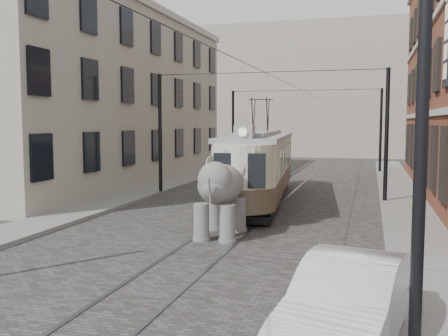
% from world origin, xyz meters
% --- Properties ---
extents(ground, '(120.00, 120.00, 0.00)m').
position_xyz_m(ground, '(0.00, 0.00, 0.00)').
color(ground, '#494643').
extents(tram_rails, '(1.54, 80.00, 0.02)m').
position_xyz_m(tram_rails, '(0.00, 0.00, 0.01)').
color(tram_rails, slate).
rests_on(tram_rails, ground).
extents(sidewalk_right, '(2.00, 60.00, 0.15)m').
position_xyz_m(sidewalk_right, '(6.00, 0.00, 0.07)').
color(sidewalk_right, slate).
rests_on(sidewalk_right, ground).
extents(sidewalk_left, '(2.00, 60.00, 0.15)m').
position_xyz_m(sidewalk_left, '(-6.50, 0.00, 0.07)').
color(sidewalk_left, slate).
rests_on(sidewalk_left, ground).
extents(stucco_building, '(7.00, 24.00, 10.00)m').
position_xyz_m(stucco_building, '(-11.00, 10.00, 5.00)').
color(stucco_building, '#9C9481').
rests_on(stucco_building, ground).
extents(distant_block, '(28.00, 10.00, 14.00)m').
position_xyz_m(distant_block, '(0.00, 40.00, 7.00)').
color(distant_block, '#9C9481').
rests_on(distant_block, ground).
extents(catenary, '(11.00, 30.20, 6.00)m').
position_xyz_m(catenary, '(-0.20, 5.00, 3.00)').
color(catenary, black).
rests_on(catenary, ground).
extents(tram, '(3.64, 12.01, 4.69)m').
position_xyz_m(tram, '(-0.30, 5.18, 2.35)').
color(tram, beige).
rests_on(tram, ground).
extents(elephant, '(2.44, 4.25, 2.56)m').
position_xyz_m(elephant, '(-0.00, -2.18, 1.28)').
color(elephant, slate).
rests_on(elephant, ground).
extents(parked_car, '(2.28, 4.55, 1.43)m').
position_xyz_m(parked_car, '(4.25, -9.27, 0.72)').
color(parked_car, silver).
rests_on(parked_car, ground).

